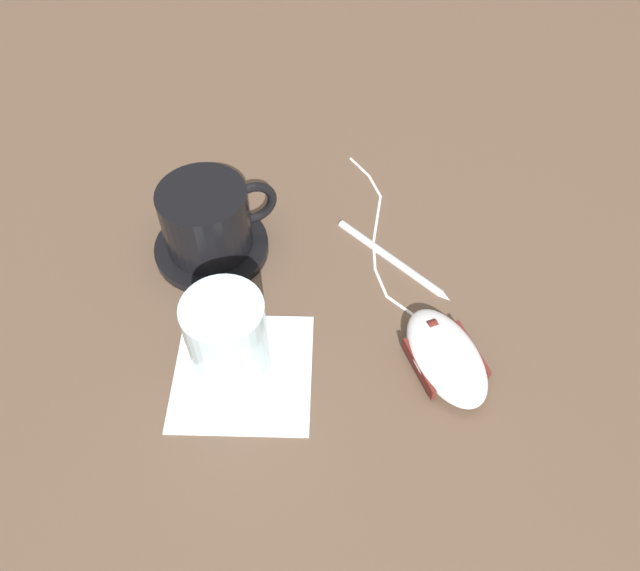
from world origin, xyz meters
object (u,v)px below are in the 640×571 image
(saucer, at_px, (212,247))
(coffee_cup, at_px, (208,218))
(computer_mouse, at_px, (446,357))
(pen, at_px, (393,257))
(drinking_glass, at_px, (228,339))

(saucer, bearing_deg, coffee_cup, 43.69)
(computer_mouse, bearing_deg, saucer, 127.86)
(saucer, bearing_deg, computer_mouse, -52.14)
(coffee_cup, xyz_separation_m, computer_mouse, (0.17, -0.22, -0.03))
(computer_mouse, height_order, pen, computer_mouse)
(computer_mouse, height_order, drinking_glass, drinking_glass)
(saucer, xyz_separation_m, drinking_glass, (-0.02, -0.15, 0.05))
(coffee_cup, distance_m, computer_mouse, 0.28)
(drinking_glass, distance_m, pen, 0.21)
(saucer, relative_size, computer_mouse, 1.09)
(pen, bearing_deg, computer_mouse, -93.78)
(saucer, xyz_separation_m, pen, (0.18, -0.08, -0.00))
(saucer, height_order, computer_mouse, computer_mouse)
(saucer, height_order, drinking_glass, drinking_glass)
(coffee_cup, distance_m, drinking_glass, 0.15)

